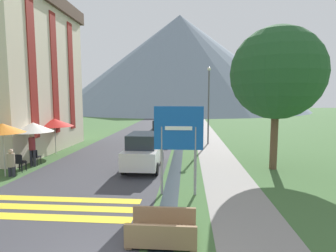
% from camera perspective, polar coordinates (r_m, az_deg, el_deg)
% --- Properties ---
extents(ground_plane, '(160.00, 160.00, 0.00)m').
position_cam_1_polar(ground_plane, '(25.02, 0.14, -2.15)').
color(ground_plane, '#3D6033').
extents(road, '(6.40, 60.00, 0.01)m').
position_cam_1_polar(road, '(35.15, -2.73, 0.21)').
color(road, '#38383D').
rests_on(road, ground_plane).
extents(footpath, '(2.20, 60.00, 0.01)m').
position_cam_1_polar(footpath, '(34.93, 7.25, 0.13)').
color(footpath, gray).
rests_on(footpath, ground_plane).
extents(drainage_channel, '(0.60, 60.00, 0.00)m').
position_cam_1_polar(drainage_channel, '(34.89, 3.31, 0.16)').
color(drainage_channel, black).
rests_on(drainage_channel, ground_plane).
extents(crosswalk_marking, '(5.44, 1.84, 0.01)m').
position_cam_1_polar(crosswalk_marking, '(9.69, -23.42, -15.99)').
color(crosswalk_marking, yellow).
rests_on(crosswalk_marking, ground_plane).
extents(mountain_distant, '(73.04, 73.04, 28.60)m').
position_cam_1_polar(mountain_distant, '(82.52, 2.56, 13.49)').
color(mountain_distant, slate).
rests_on(mountain_distant, ground_plane).
extents(hotel_building, '(5.51, 9.39, 10.35)m').
position_cam_1_polar(hotel_building, '(20.22, -29.96, 11.04)').
color(hotel_building, beige).
rests_on(hotel_building, ground_plane).
extents(road_sign, '(1.79, 0.11, 3.28)m').
position_cam_1_polar(road_sign, '(9.54, 2.31, -2.34)').
color(road_sign, gray).
rests_on(road_sign, ground_plane).
extents(footbridge, '(1.70, 1.10, 0.65)m').
position_cam_1_polar(footbridge, '(7.09, -1.22, -22.00)').
color(footbridge, '#846647').
rests_on(footbridge, ground_plane).
extents(parked_car_near, '(1.72, 3.85, 1.82)m').
position_cam_1_polar(parked_car_near, '(13.39, -5.28, -5.42)').
color(parked_car_near, silver).
rests_on(parked_car_near, ground_plane).
extents(parked_car_far, '(1.90, 4.39, 1.82)m').
position_cam_1_polar(parked_car_far, '(21.64, -0.91, -1.00)').
color(parked_car_far, black).
rests_on(parked_car_far, ground_plane).
extents(cafe_chair_middle, '(0.40, 0.40, 0.85)m').
position_cam_1_polar(cafe_chair_middle, '(15.70, -27.00, -5.82)').
color(cafe_chair_middle, black).
rests_on(cafe_chair_middle, ground_plane).
extents(cafe_chair_near_right, '(0.40, 0.40, 0.85)m').
position_cam_1_polar(cafe_chair_near_right, '(14.65, -29.60, -6.77)').
color(cafe_chair_near_right, black).
rests_on(cafe_chair_near_right, ground_plane).
extents(cafe_chair_near_left, '(0.40, 0.40, 0.85)m').
position_cam_1_polar(cafe_chair_near_left, '(14.87, -29.72, -6.59)').
color(cafe_chair_near_left, black).
rests_on(cafe_chair_near_left, ground_plane).
extents(cafe_umbrella_front_orange, '(1.91, 1.91, 2.44)m').
position_cam_1_polar(cafe_umbrella_front_orange, '(13.96, -32.38, -0.42)').
color(cafe_umbrella_front_orange, '#B7B2A8').
rests_on(cafe_umbrella_front_orange, ground_plane).
extents(cafe_umbrella_middle_white, '(2.08, 2.08, 2.28)m').
position_cam_1_polar(cafe_umbrella_middle_white, '(15.79, -27.28, -0.23)').
color(cafe_umbrella_middle_white, '#B7B2A8').
rests_on(cafe_umbrella_middle_white, ground_plane).
extents(cafe_umbrella_rear_red, '(2.32, 2.32, 2.26)m').
position_cam_1_polar(cafe_umbrella_rear_red, '(18.26, -23.46, 0.70)').
color(cafe_umbrella_rear_red, '#B7B2A8').
rests_on(cafe_umbrella_rear_red, ground_plane).
extents(person_seated_near, '(0.32, 0.32, 1.28)m').
position_cam_1_polar(person_seated_near, '(13.97, -30.97, -6.62)').
color(person_seated_near, '#282833').
rests_on(person_seated_near, ground_plane).
extents(person_standing_terrace, '(0.32, 0.32, 1.75)m').
position_cam_1_polar(person_standing_terrace, '(15.43, -27.46, -4.15)').
color(person_standing_terrace, '#282833').
rests_on(person_standing_terrace, ground_plane).
extents(streetlamp, '(0.28, 0.28, 5.95)m').
position_cam_1_polar(streetlamp, '(20.64, 8.84, 5.71)').
color(streetlamp, '#515156').
rests_on(streetlamp, ground_plane).
extents(tree_by_path, '(4.52, 4.52, 7.05)m').
position_cam_1_polar(tree_by_path, '(14.10, 22.60, 10.51)').
color(tree_by_path, brown).
rests_on(tree_by_path, ground_plane).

